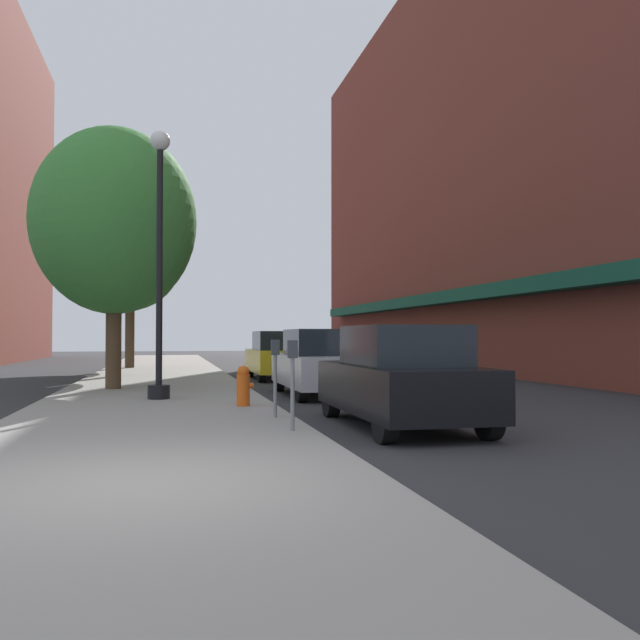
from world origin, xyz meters
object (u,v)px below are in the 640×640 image
Objects in this scene: car_yellow at (278,356)px; tree_near at (116,234)px; lamppost at (160,258)px; parking_meter_near at (293,373)px; tree_mid at (130,250)px; car_silver at (320,363)px; fire_hydrant at (243,385)px; tree_far at (114,221)px; car_black at (401,378)px; parking_meter_far at (275,368)px.

tree_near is at bearing 173.14° from car_yellow.
parking_meter_near is at bearing -70.48° from lamppost.
tree_mid is (0.12, 6.69, 0.31)m from tree_near.
car_silver is (5.36, -14.16, -4.47)m from tree_mid.
fire_hydrant is 18.27m from tree_mid.
tree_mid is at bearing 126.68° from car_yellow.
tree_far is 10.12m from car_black.
car_silver is (3.91, 1.31, -2.39)m from lamppost.
fire_hydrant is at bearing 95.01° from parking_meter_near.
car_yellow reaches higher than fire_hydrant.
tree_near reaches higher than car_yellow.
fire_hydrant is (1.64, -1.89, -2.68)m from lamppost.
car_yellow is (0.00, 12.75, 0.00)m from car_black.
fire_hydrant is at bearing 99.05° from parking_meter_far.
lamppost is 4.50× the size of parking_meter_far.
tree_far reaches higher than car_silver.
car_black is at bearing 23.09° from parking_meter_near.
car_yellow is at bearing -54.18° from tree_mid.
tree_mid is 15.79m from car_silver.
tree_mid is 10.20m from car_yellow.
tree_far is (-3.16, 8.74, 3.55)m from parking_meter_near.
parking_meter_near is (1.96, -5.54, -2.25)m from lamppost.
lamppost is 9.10m from tree_near.
tree_near is 1.76× the size of car_yellow.
tree_mid reaches higher than lamppost.
fire_hydrant is at bearing -102.02° from car_yellow.
car_black is (5.48, -13.49, -4.17)m from tree_near.
tree_near is 10.16m from car_silver.
lamppost is at bearing 109.52° from parking_meter_near.
tree_near is 1.76× the size of car_silver.
tree_near is at bearing 113.65° from car_black.
tree_far reaches higher than fire_hydrant.
car_yellow is at bearing 91.54° from car_black.
parking_meter_near is 0.30× the size of car_black.
parking_meter_far is at bearing -65.98° from tree_far.
tree_near is at bearing 103.85° from parking_meter_near.
tree_far is at bearing 114.02° from parking_meter_far.
car_yellow is at bearing 43.43° from tree_far.
tree_near reaches higher than car_silver.
parking_meter_near is 0.30× the size of car_yellow.
fire_hydrant is at bearing -123.09° from car_silver.
car_silver is at bearing -53.74° from tree_near.
parking_meter_near is 1.00× the size of parking_meter_far.
car_yellow is (1.95, 13.58, -0.14)m from parking_meter_near.
tree_mid reaches higher than fire_hydrant.
tree_far reaches higher than lamppost.
tree_near reaches higher than parking_meter_far.
parking_meter_far is 8.54m from tree_far.
parking_meter_near is at bearing -76.15° from tree_near.
fire_hydrant is 0.10× the size of tree_near.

